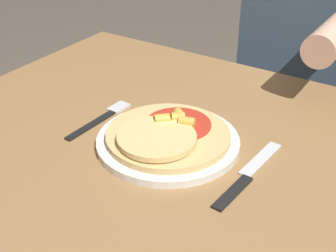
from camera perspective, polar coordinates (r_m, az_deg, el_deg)
name	(u,v)px	position (r m, az deg, el deg)	size (l,w,h in m)	color
dining_table	(168,211)	(0.89, -0.03, -10.32)	(1.06, 0.92, 0.75)	olive
plate	(168,141)	(0.86, 0.00, -1.90)	(0.26, 0.26, 0.01)	silver
pizza	(167,135)	(0.84, -0.18, -1.05)	(0.23, 0.23, 0.04)	tan
fork	(103,118)	(0.95, -7.96, 1.03)	(0.03, 0.18, 0.00)	black
knife	(248,175)	(0.79, 9.68, -5.87)	(0.03, 0.22, 0.00)	black
person_diner	(313,60)	(1.42, 17.25, 7.70)	(0.38, 0.52, 1.20)	#2D2D38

